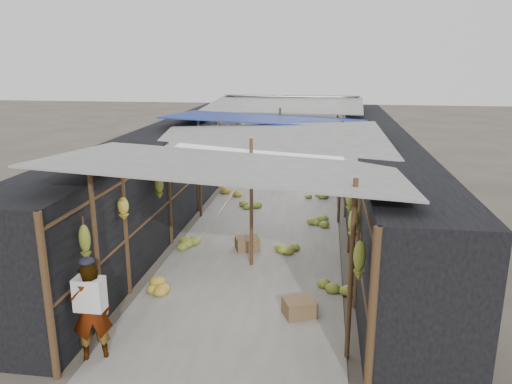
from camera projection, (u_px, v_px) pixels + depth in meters
The scene contains 14 objects.
ground at pixel (221, 348), 7.27m from camera, with size 80.00×80.00×0.00m, color #6B6356.
aisle_slab at pixel (270, 214), 13.48m from camera, with size 3.60×16.00×0.02m, color #9E998E.
stall_left at pixel (172, 169), 13.54m from camera, with size 1.40×15.00×2.30m, color black.
stall_right at pixel (375, 176), 12.82m from camera, with size 1.40×15.00×2.30m, color black.
crate_near at pixel (247, 244), 10.90m from camera, with size 0.49×0.39×0.30m, color olive.
crate_mid at pixel (299, 308), 8.10m from camera, with size 0.50×0.40×0.30m, color olive.
crate_back at pixel (275, 183), 16.23m from camera, with size 0.42×0.35×0.27m, color olive.
black_basin at pixel (330, 188), 15.76m from camera, with size 0.58×0.58×0.17m, color black.
vendor_elderly at pixel (91, 311), 6.83m from camera, with size 0.53×0.35×1.45m, color silver.
shopper_blue at pixel (251, 162), 16.64m from camera, with size 0.70×0.54×1.43m, color #222FAB.
vendor_seated at pixel (319, 182), 15.10m from camera, with size 0.56×0.32×0.87m, color #4C4742.
market_canopy at pixel (274, 123), 13.19m from camera, with size 5.62×15.20×2.77m.
hanging_bananas at pixel (268, 155), 13.08m from camera, with size 3.95×13.94×0.81m.
floor_bananas at pixel (262, 213), 13.11m from camera, with size 3.96×9.61×0.33m.
Camera 1 is at (1.39, -6.29, 4.09)m, focal length 35.00 mm.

